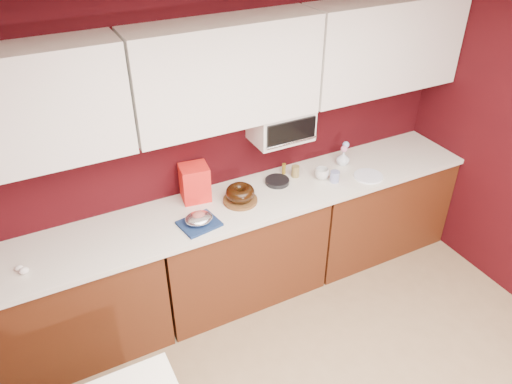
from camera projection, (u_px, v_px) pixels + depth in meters
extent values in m
cube|color=#35070B|center=(219.00, 144.00, 3.76)|extent=(4.00, 0.02, 2.50)
cube|color=#502410|center=(66.00, 308.00, 3.47)|extent=(1.31, 0.58, 0.86)
cube|color=#502410|center=(239.00, 251.00, 3.98)|extent=(1.31, 0.58, 0.86)
cube|color=#502410|center=(372.00, 207.00, 4.49)|extent=(1.31, 0.58, 0.86)
cube|color=silver|center=(238.00, 205.00, 3.74)|extent=(4.00, 0.62, 0.04)
cube|color=white|center=(9.00, 112.00, 2.80)|extent=(1.31, 0.33, 0.70)
cube|color=white|center=(225.00, 74.00, 3.31)|extent=(1.31, 0.33, 0.70)
cube|color=white|center=(384.00, 46.00, 3.82)|extent=(1.31, 0.33, 0.70)
cube|color=white|center=(281.00, 124.00, 3.76)|extent=(0.45, 0.30, 0.25)
cube|color=black|center=(291.00, 132.00, 3.64)|extent=(0.40, 0.02, 0.18)
cylinder|color=silver|center=(292.00, 142.00, 3.67)|extent=(0.42, 0.02, 0.02)
cylinder|color=brown|center=(240.00, 200.00, 3.73)|extent=(0.28, 0.28, 0.02)
torus|color=black|center=(240.00, 193.00, 3.69)|extent=(0.25, 0.25, 0.09)
cube|color=navy|center=(199.00, 224.00, 3.49)|extent=(0.30, 0.26, 0.02)
ellipsoid|color=white|center=(199.00, 218.00, 3.46)|extent=(0.23, 0.20, 0.07)
ellipsoid|color=#A5524B|center=(199.00, 216.00, 3.45)|extent=(0.11, 0.09, 0.06)
cube|color=red|center=(195.00, 183.00, 3.70)|extent=(0.23, 0.21, 0.28)
cylinder|color=black|center=(277.00, 181.00, 3.94)|extent=(0.22, 0.22, 0.03)
imported|color=silver|center=(322.00, 173.00, 3.98)|extent=(0.13, 0.13, 0.11)
cylinder|color=navy|center=(335.00, 177.00, 3.95)|extent=(0.10, 0.10, 0.09)
imported|color=silver|center=(343.00, 157.00, 4.16)|extent=(0.12, 0.12, 0.13)
sphere|color=pink|center=(344.00, 149.00, 4.11)|extent=(0.06, 0.06, 0.06)
sphere|color=#8CAAE0|center=(346.00, 145.00, 4.13)|extent=(0.06, 0.06, 0.06)
cylinder|color=white|center=(368.00, 176.00, 4.03)|extent=(0.29, 0.29, 0.01)
cylinder|color=brown|center=(284.00, 169.00, 4.05)|extent=(0.03, 0.03, 0.09)
cylinder|color=olive|center=(295.00, 171.00, 4.01)|extent=(0.07, 0.07, 0.09)
ellipsoid|color=white|center=(24.00, 271.00, 3.07)|extent=(0.07, 0.06, 0.05)
ellipsoid|color=white|center=(19.00, 268.00, 3.09)|extent=(0.06, 0.05, 0.04)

